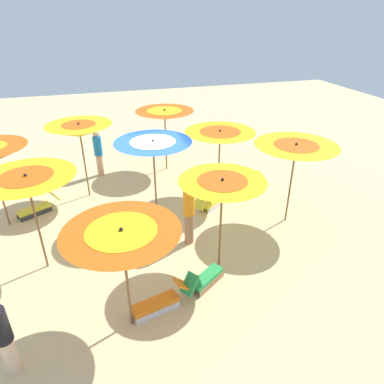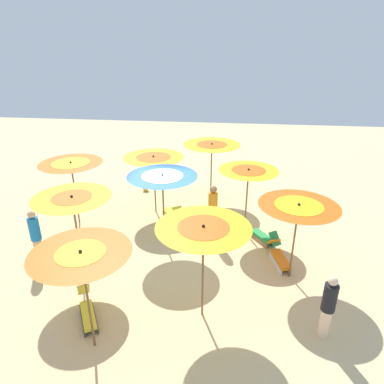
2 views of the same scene
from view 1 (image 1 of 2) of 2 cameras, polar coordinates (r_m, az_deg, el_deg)
name	(u,v)px [view 1 (image 1 of 2)]	position (r m, az deg, el deg)	size (l,w,h in m)	color
ground	(145,223)	(10.28, -7.68, -5.13)	(36.78, 36.78, 0.04)	beige
beach_umbrella_1	(27,184)	(8.19, -25.48, 1.13)	(2.10, 2.10, 2.49)	brown
beach_umbrella_2	(122,239)	(6.13, -11.43, -7.58)	(2.08, 2.08, 2.29)	brown
beach_umbrella_3	(79,130)	(11.27, -18.05, 9.63)	(2.00, 2.00, 2.51)	brown
beach_umbrella_4	(153,147)	(9.53, -6.42, 7.40)	(2.12, 2.12, 2.44)	brown
beach_umbrella_5	(222,188)	(7.54, 5.00, 0.62)	(1.92, 1.92, 2.35)	brown
beach_umbrella_6	(165,115)	(12.89, -4.52, 12.55)	(2.12, 2.12, 2.35)	brown
beach_umbrella_7	(220,137)	(10.86, 4.63, 8.99)	(2.19, 2.19, 2.27)	brown
beach_umbrella_8	(296,151)	(9.71, 16.69, 6.54)	(2.24, 2.24, 2.42)	brown
lounger_0	(210,202)	(10.79, 2.92, -1.68)	(1.15, 0.95, 0.68)	silver
lounger_1	(37,207)	(11.52, -24.14, -2.29)	(1.26, 0.89, 0.71)	#333338
lounger_2	(204,279)	(7.99, 1.99, -14.14)	(1.18, 0.95, 0.61)	olive
lounger_3	(160,302)	(7.54, -5.36, -17.53)	(1.38, 0.63, 0.56)	silver
beachgoer_0	(98,152)	(13.14, -15.17, 6.31)	(0.30, 0.30, 1.72)	#D8A87F
beachgoer_1	(3,336)	(6.84, -28.68, -20.16)	(0.30, 0.30, 1.61)	beige
beachgoer_2	(189,210)	(8.85, -0.51, -2.98)	(0.30, 0.30, 1.88)	#A3704C
beach_ball	(258,174)	(13.04, 10.84, 2.96)	(0.27, 0.27, 0.27)	yellow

